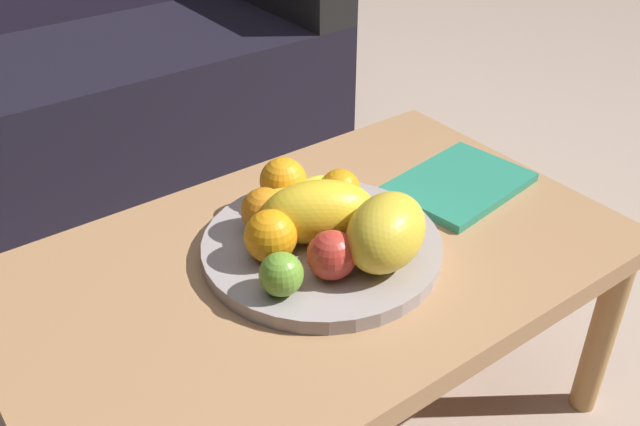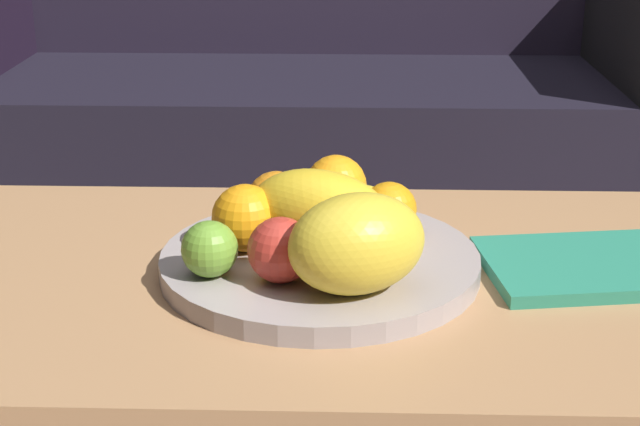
% 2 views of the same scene
% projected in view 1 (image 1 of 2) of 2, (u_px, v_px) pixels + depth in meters
% --- Properties ---
extents(coffee_table, '(1.00, 0.62, 0.41)m').
position_uv_depth(coffee_table, '(316.00, 278.00, 1.16)').
color(coffee_table, '#AD7D52').
rests_on(coffee_table, ground_plane).
extents(couch, '(1.70, 0.70, 0.90)m').
position_uv_depth(couch, '(35.00, 80.00, 2.00)').
color(couch, black).
rests_on(couch, ground_plane).
extents(fruit_bowl, '(0.38, 0.38, 0.03)m').
position_uv_depth(fruit_bowl, '(320.00, 245.00, 1.13)').
color(fruit_bowl, '#A49896').
rests_on(fruit_bowl, coffee_table).
extents(melon_large_front, '(0.19, 0.17, 0.11)m').
position_uv_depth(melon_large_front, '(386.00, 232.00, 1.05)').
color(melon_large_front, gold).
rests_on(melon_large_front, fruit_bowl).
extents(melon_smaller_beside, '(0.21, 0.17, 0.10)m').
position_uv_depth(melon_smaller_beside, '(318.00, 212.00, 1.10)').
color(melon_smaller_beside, yellow).
rests_on(melon_smaller_beside, fruit_bowl).
extents(orange_front, '(0.08, 0.08, 0.08)m').
position_uv_depth(orange_front, '(265.00, 211.00, 1.13)').
color(orange_front, orange).
rests_on(orange_front, fruit_bowl).
extents(orange_left, '(0.07, 0.07, 0.07)m').
position_uv_depth(orange_left, '(340.00, 189.00, 1.19)').
color(orange_left, orange).
rests_on(orange_left, fruit_bowl).
extents(orange_right, '(0.08, 0.08, 0.08)m').
position_uv_depth(orange_right, '(270.00, 236.00, 1.06)').
color(orange_right, orange).
rests_on(orange_right, fruit_bowl).
extents(orange_back, '(0.08, 0.08, 0.08)m').
position_uv_depth(orange_back, '(283.00, 181.00, 1.20)').
color(orange_back, orange).
rests_on(orange_back, fruit_bowl).
extents(apple_front, '(0.07, 0.07, 0.07)m').
position_uv_depth(apple_front, '(281.00, 274.00, 1.00)').
color(apple_front, '#6A9E31').
rests_on(apple_front, fruit_bowl).
extents(apple_left, '(0.07, 0.07, 0.07)m').
position_uv_depth(apple_left, '(332.00, 255.00, 1.03)').
color(apple_left, '#BC3328').
rests_on(apple_left, fruit_bowl).
extents(banana_bunch, '(0.17, 0.14, 0.06)m').
position_uv_depth(banana_bunch, '(294.00, 204.00, 1.16)').
color(banana_bunch, gold).
rests_on(banana_bunch, fruit_bowl).
extents(magazine, '(0.27, 0.21, 0.02)m').
position_uv_depth(magazine, '(459.00, 184.00, 1.30)').
color(magazine, '#2B886A').
rests_on(magazine, coffee_table).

